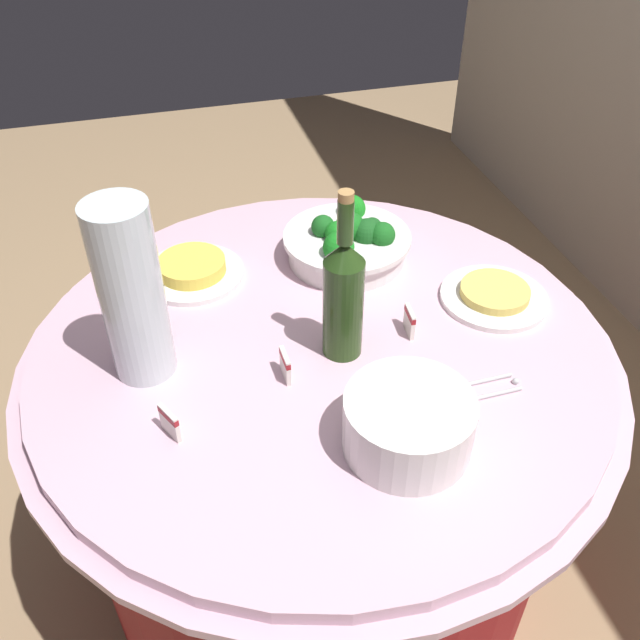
# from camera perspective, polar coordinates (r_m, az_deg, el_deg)

# --- Properties ---
(ground_plane) EXTENTS (6.00, 6.00, 0.00)m
(ground_plane) POSITION_cam_1_polar(r_m,az_deg,el_deg) (1.90, 0.00, -18.72)
(ground_plane) COLOR #9E7F5B
(buffet_table) EXTENTS (1.16, 1.16, 0.74)m
(buffet_table) POSITION_cam_1_polar(r_m,az_deg,el_deg) (1.60, 0.00, -11.58)
(buffet_table) COLOR maroon
(buffet_table) RESTS_ON ground_plane
(broccoli_bowl) EXTENTS (0.28, 0.28, 0.11)m
(broccoli_bowl) POSITION_cam_1_polar(r_m,az_deg,el_deg) (1.53, 2.31, 6.49)
(broccoli_bowl) COLOR white
(broccoli_bowl) RESTS_ON buffet_table
(plate_stack) EXTENTS (0.21, 0.21, 0.10)m
(plate_stack) POSITION_cam_1_polar(r_m,az_deg,el_deg) (1.12, 7.26, -8.44)
(plate_stack) COLOR white
(plate_stack) RESTS_ON buffet_table
(wine_bottle) EXTENTS (0.07, 0.07, 0.34)m
(wine_bottle) POSITION_cam_1_polar(r_m,az_deg,el_deg) (1.23, 1.94, 2.02)
(wine_bottle) COLOR #244016
(wine_bottle) RESTS_ON buffet_table
(decorative_fruit_vase) EXTENTS (0.11, 0.11, 0.34)m
(decorative_fruit_vase) POSITION_cam_1_polar(r_m,az_deg,el_deg) (1.21, -15.16, 1.78)
(decorative_fruit_vase) COLOR silver
(decorative_fruit_vase) RESTS_ON buffet_table
(serving_tongs) EXTENTS (0.05, 0.17, 0.01)m
(serving_tongs) POSITION_cam_1_polar(r_m,az_deg,el_deg) (1.26, 12.93, -5.59)
(serving_tongs) COLOR silver
(serving_tongs) RESTS_ON buffet_table
(food_plate_fried_egg) EXTENTS (0.22, 0.22, 0.04)m
(food_plate_fried_egg) POSITION_cam_1_polar(r_m,az_deg,el_deg) (1.51, -10.46, 4.09)
(food_plate_fried_egg) COLOR white
(food_plate_fried_egg) RESTS_ON buffet_table
(food_plate_noodles) EXTENTS (0.22, 0.22, 0.03)m
(food_plate_noodles) POSITION_cam_1_polar(r_m,az_deg,el_deg) (1.47, 14.12, 1.99)
(food_plate_noodles) COLOR white
(food_plate_noodles) RESTS_ON buffet_table
(label_placard_front) EXTENTS (0.05, 0.03, 0.05)m
(label_placard_front) POSITION_cam_1_polar(r_m,az_deg,el_deg) (1.17, -12.28, -8.16)
(label_placard_front) COLOR white
(label_placard_front) RESTS_ON buffet_table
(label_placard_mid) EXTENTS (0.05, 0.01, 0.05)m
(label_placard_mid) POSITION_cam_1_polar(r_m,az_deg,el_deg) (1.34, 7.37, -0.01)
(label_placard_mid) COLOR white
(label_placard_mid) RESTS_ON buffet_table
(label_placard_rear) EXTENTS (0.05, 0.01, 0.05)m
(label_placard_rear) POSITION_cam_1_polar(r_m,az_deg,el_deg) (1.24, -2.88, -3.67)
(label_placard_rear) COLOR white
(label_placard_rear) RESTS_ON buffet_table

